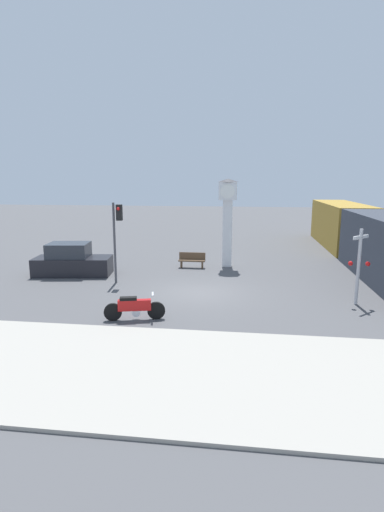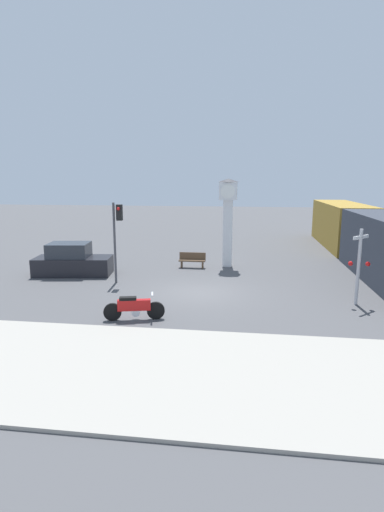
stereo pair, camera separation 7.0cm
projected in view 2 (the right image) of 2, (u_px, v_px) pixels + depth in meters
The scene contains 9 objects.
ground_plane at pixel (200, 293), 18.93m from camera, with size 120.00×120.00×0.00m, color #4C4C4F.
sidewalk_strip at pixel (166, 371), 11.12m from camera, with size 36.00×6.00×0.10m.
motorcycle at pixel (134, 307), 15.20m from camera, with size 2.28×0.75×1.03m.
clock_tower at pixel (228, 209), 23.99m from camera, with size 1.26×1.26×5.32m.
freight_train at pixel (362, 235), 26.25m from camera, with size 2.80×22.59×3.40m.
traffic_light at pixel (117, 228), 20.19m from camera, with size 0.50×0.35×4.15m.
railroad_crossing_signal at pixel (359, 264), 16.82m from camera, with size 0.90×0.82×3.27m.
bench at pixel (192, 260), 24.15m from camera, with size 1.60×0.44×0.92m.
parked_car at pixel (72, 261), 22.37m from camera, with size 4.41×2.37×1.80m.
Camera 2 is at (2.11, -18.13, 5.32)m, focal length 28.00 mm.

